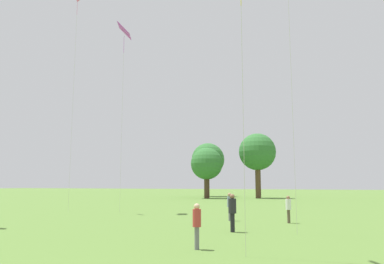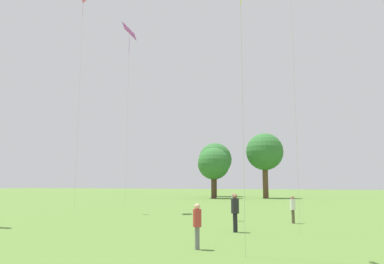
% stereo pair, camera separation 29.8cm
% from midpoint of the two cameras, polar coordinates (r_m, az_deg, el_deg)
% --- Properties ---
extents(person_standing_1, '(0.34, 0.34, 1.53)m').
position_cam_midpoint_polar(person_standing_1, '(22.27, 14.10, -10.98)').
color(person_standing_1, brown).
rests_on(person_standing_1, ground).
extents(person_standing_2, '(0.52, 0.52, 1.73)m').
position_cam_midpoint_polar(person_standing_2, '(17.74, 5.68, -11.64)').
color(person_standing_2, black).
rests_on(person_standing_2, ground).
extents(person_standing_3, '(0.32, 0.32, 1.53)m').
position_cam_midpoint_polar(person_standing_3, '(13.09, 0.07, -13.50)').
color(person_standing_3, slate).
rests_on(person_standing_3, ground).
extents(person_standing_4, '(0.29, 0.29, 1.66)m').
position_cam_midpoint_polar(person_standing_4, '(23.07, 5.38, -10.83)').
color(person_standing_4, slate).
rests_on(person_standing_4, ground).
extents(kite_0, '(1.53, 1.75, 15.33)m').
position_cam_midpoint_polar(kite_0, '(32.54, -10.57, 14.44)').
color(kite_0, '#B738C6').
rests_on(kite_0, ground).
extents(kite_4, '(0.80, 0.63, 18.19)m').
position_cam_midpoint_polar(kite_4, '(34.24, -17.39, 16.94)').
color(kite_4, pink).
rests_on(kite_4, ground).
extents(distant_tree_1, '(4.92, 4.92, 7.77)m').
position_cam_midpoint_polar(distant_tree_1, '(57.94, 2.10, -4.90)').
color(distant_tree_1, '#473323').
rests_on(distant_tree_1, ground).
extents(distant_tree_2, '(5.80, 5.80, 10.11)m').
position_cam_midpoint_polar(distant_tree_2, '(59.81, 9.79, -3.07)').
color(distant_tree_2, brown).
rests_on(distant_tree_2, ground).
extents(distant_tree_3, '(5.83, 5.83, 9.40)m').
position_cam_midpoint_polar(distant_tree_3, '(66.67, 2.31, -4.23)').
color(distant_tree_3, brown).
rests_on(distant_tree_3, ground).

